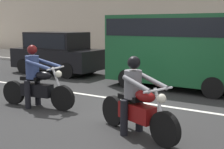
{
  "coord_description": "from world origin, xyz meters",
  "views": [
    {
      "loc": [
        3.68,
        -6.43,
        2.12
      ],
      "look_at": [
        0.04,
        -0.53,
        0.98
      ],
      "focal_mm": 48.92,
      "sensor_mm": 36.0,
      "label": 1
    }
  ],
  "objects_px": {
    "parked_van_forest_green": "(178,46)",
    "parked_hatchback_black": "(57,52)",
    "motorcycle_with_rider_denim_blue": "(36,82)",
    "motorcycle_with_rider_gray": "(136,103)"
  },
  "relations": [
    {
      "from": "motorcycle_with_rider_gray",
      "to": "motorcycle_with_rider_denim_blue",
      "type": "xyz_separation_m",
      "value": [
        -3.1,
        0.44,
        0.03
      ]
    },
    {
      "from": "motorcycle_with_rider_denim_blue",
      "to": "parked_van_forest_green",
      "type": "height_order",
      "value": "parked_van_forest_green"
    },
    {
      "from": "motorcycle_with_rider_gray",
      "to": "parked_van_forest_green",
      "type": "relative_size",
      "value": 0.44
    },
    {
      "from": "motorcycle_with_rider_gray",
      "to": "parked_hatchback_black",
      "type": "distance_m",
      "value": 8.11
    },
    {
      "from": "motorcycle_with_rider_denim_blue",
      "to": "parked_van_forest_green",
      "type": "xyz_separation_m",
      "value": [
        2.23,
        4.25,
        0.75
      ]
    },
    {
      "from": "parked_van_forest_green",
      "to": "parked_hatchback_black",
      "type": "xyz_separation_m",
      "value": [
        -5.55,
        0.25,
        -0.47
      ]
    },
    {
      "from": "motorcycle_with_rider_denim_blue",
      "to": "parked_van_forest_green",
      "type": "bearing_deg",
      "value": 62.33
    },
    {
      "from": "motorcycle_with_rider_denim_blue",
      "to": "parked_van_forest_green",
      "type": "distance_m",
      "value": 4.85
    },
    {
      "from": "parked_van_forest_green",
      "to": "parked_hatchback_black",
      "type": "bearing_deg",
      "value": 177.43
    },
    {
      "from": "motorcycle_with_rider_gray",
      "to": "parked_van_forest_green",
      "type": "bearing_deg",
      "value": 100.6
    }
  ]
}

